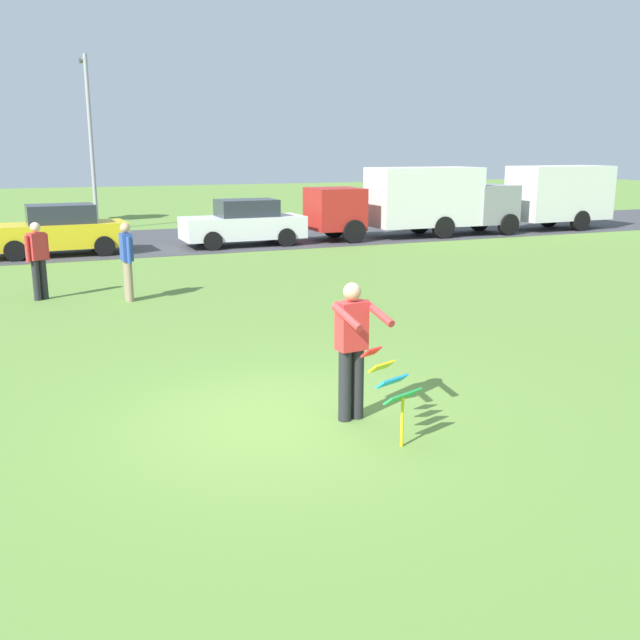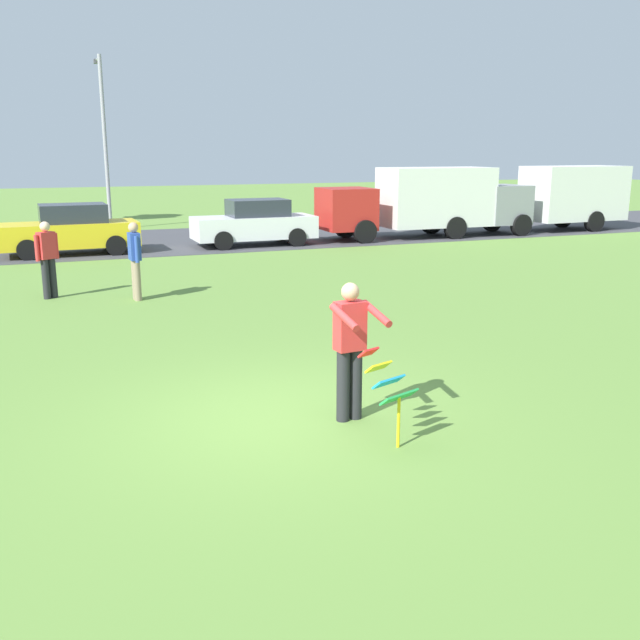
{
  "view_description": "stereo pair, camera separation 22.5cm",
  "coord_description": "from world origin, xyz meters",
  "px_view_note": "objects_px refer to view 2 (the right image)",
  "views": [
    {
      "loc": [
        -2.79,
        -7.96,
        3.28
      ],
      "look_at": [
        0.79,
        0.62,
        1.05
      ],
      "focal_mm": 40.04,
      "sensor_mm": 36.0,
      "label": 1
    },
    {
      "loc": [
        -2.58,
        -8.04,
        3.28
      ],
      "look_at": [
        0.79,
        0.62,
        1.05
      ],
      "focal_mm": 40.04,
      "sensor_mm": 36.0,
      "label": 2
    }
  ],
  "objects_px": {
    "person_kite_flyer": "(351,346)",
    "parked_truck_red_cab": "(416,200)",
    "streetlight_pole": "(104,132)",
    "person_walker_far": "(135,258)",
    "parked_car_white": "(255,223)",
    "person_walker_near": "(48,257)",
    "parked_truck_grey_van": "(558,196)",
    "parked_car_yellow": "(70,230)",
    "kite_held": "(388,384)"
  },
  "relations": [
    {
      "from": "parked_car_yellow",
      "to": "person_walker_far",
      "type": "distance_m",
      "value": 8.09
    },
    {
      "from": "kite_held",
      "to": "person_walker_near",
      "type": "height_order",
      "value": "person_walker_near"
    },
    {
      "from": "parked_truck_red_cab",
      "to": "person_walker_far",
      "type": "height_order",
      "value": "parked_truck_red_cab"
    },
    {
      "from": "person_kite_flyer",
      "to": "parked_truck_grey_van",
      "type": "height_order",
      "value": "parked_truck_grey_van"
    },
    {
      "from": "person_kite_flyer",
      "to": "kite_held",
      "type": "bearing_deg",
      "value": -82.38
    },
    {
      "from": "person_kite_flyer",
      "to": "parked_truck_red_cab",
      "type": "relative_size",
      "value": 0.26
    },
    {
      "from": "person_kite_flyer",
      "to": "person_walker_near",
      "type": "distance_m",
      "value": 9.87
    },
    {
      "from": "kite_held",
      "to": "person_walker_far",
      "type": "relative_size",
      "value": 0.62
    },
    {
      "from": "kite_held",
      "to": "parked_car_yellow",
      "type": "xyz_separation_m",
      "value": [
        -2.65,
        17.24,
        0.07
      ]
    },
    {
      "from": "parked_truck_grey_van",
      "to": "streetlight_pole",
      "type": "relative_size",
      "value": 0.97
    },
    {
      "from": "parked_truck_red_cab",
      "to": "person_walker_near",
      "type": "height_order",
      "value": "parked_truck_red_cab"
    },
    {
      "from": "parked_car_white",
      "to": "parked_truck_grey_van",
      "type": "height_order",
      "value": "parked_truck_grey_van"
    },
    {
      "from": "person_kite_flyer",
      "to": "parked_truck_red_cab",
      "type": "distance_m",
      "value": 19.19
    },
    {
      "from": "person_kite_flyer",
      "to": "person_walker_far",
      "type": "height_order",
      "value": "same"
    },
    {
      "from": "person_kite_flyer",
      "to": "parked_car_white",
      "type": "distance_m",
      "value": 16.81
    },
    {
      "from": "parked_truck_grey_van",
      "to": "parked_truck_red_cab",
      "type": "bearing_deg",
      "value": 179.99
    },
    {
      "from": "parked_car_white",
      "to": "streetlight_pole",
      "type": "bearing_deg",
      "value": 119.6
    },
    {
      "from": "person_kite_flyer",
      "to": "parked_car_yellow",
      "type": "height_order",
      "value": "person_kite_flyer"
    },
    {
      "from": "streetlight_pole",
      "to": "parked_truck_red_cab",
      "type": "bearing_deg",
      "value": -35.08
    },
    {
      "from": "streetlight_pole",
      "to": "person_walker_far",
      "type": "distance_m",
      "value": 15.77
    },
    {
      "from": "parked_car_white",
      "to": "person_walker_far",
      "type": "xyz_separation_m",
      "value": [
        -5.07,
        -8.02,
        0.16
      ]
    },
    {
      "from": "kite_held",
      "to": "parked_truck_red_cab",
      "type": "bearing_deg",
      "value": 60.4
    },
    {
      "from": "parked_car_yellow",
      "to": "parked_truck_grey_van",
      "type": "xyz_separation_m",
      "value": [
        19.02,
        -0.0,
        0.64
      ]
    },
    {
      "from": "parked_truck_grey_van",
      "to": "person_walker_far",
      "type": "bearing_deg",
      "value": -155.98
    },
    {
      "from": "parked_car_yellow",
      "to": "streetlight_pole",
      "type": "distance_m",
      "value": 8.31
    },
    {
      "from": "person_kite_flyer",
      "to": "parked_car_white",
      "type": "height_order",
      "value": "person_kite_flyer"
    },
    {
      "from": "kite_held",
      "to": "parked_truck_red_cab",
      "type": "xyz_separation_m",
      "value": [
        9.8,
        17.24,
        0.7
      ]
    },
    {
      "from": "kite_held",
      "to": "parked_truck_grey_van",
      "type": "bearing_deg",
      "value": 46.5
    },
    {
      "from": "parked_car_yellow",
      "to": "person_walker_far",
      "type": "height_order",
      "value": "person_walker_far"
    },
    {
      "from": "person_kite_flyer",
      "to": "parked_car_yellow",
      "type": "relative_size",
      "value": 0.41
    },
    {
      "from": "person_kite_flyer",
      "to": "parked_car_white",
      "type": "relative_size",
      "value": 0.41
    },
    {
      "from": "person_kite_flyer",
      "to": "streetlight_pole",
      "type": "height_order",
      "value": "streetlight_pole"
    },
    {
      "from": "person_walker_far",
      "to": "person_walker_near",
      "type": "bearing_deg",
      "value": 153.79
    },
    {
      "from": "parked_car_yellow",
      "to": "parked_truck_red_cab",
      "type": "distance_m",
      "value": 12.47
    },
    {
      "from": "parked_truck_grey_van",
      "to": "person_walker_near",
      "type": "xyz_separation_m",
      "value": [
        -19.79,
        -7.13,
        -0.48
      ]
    },
    {
      "from": "streetlight_pole",
      "to": "person_walker_far",
      "type": "xyz_separation_m",
      "value": [
        -0.85,
        -15.44,
        -3.06
      ]
    },
    {
      "from": "parked_car_white",
      "to": "parked_truck_red_cab",
      "type": "distance_m",
      "value": 6.39
    },
    {
      "from": "parked_truck_grey_van",
      "to": "person_walker_far",
      "type": "xyz_separation_m",
      "value": [
        -17.99,
        -8.02,
        -0.48
      ]
    },
    {
      "from": "kite_held",
      "to": "streetlight_pole",
      "type": "bearing_deg",
      "value": 91.81
    },
    {
      "from": "parked_car_white",
      "to": "person_walker_far",
      "type": "bearing_deg",
      "value": -122.28
    },
    {
      "from": "parked_car_yellow",
      "to": "streetlight_pole",
      "type": "bearing_deg",
      "value": 75.84
    },
    {
      "from": "parked_car_white",
      "to": "person_kite_flyer",
      "type": "bearing_deg",
      "value": -102.18
    },
    {
      "from": "kite_held",
      "to": "parked_car_white",
      "type": "bearing_deg",
      "value": 78.72
    },
    {
      "from": "parked_truck_grey_van",
      "to": "person_walker_near",
      "type": "bearing_deg",
      "value": -160.19
    },
    {
      "from": "parked_car_white",
      "to": "kite_held",
      "type": "bearing_deg",
      "value": -101.28
    },
    {
      "from": "person_kite_flyer",
      "to": "parked_truck_red_cab",
      "type": "height_order",
      "value": "parked_truck_red_cab"
    },
    {
      "from": "person_walker_near",
      "to": "person_kite_flyer",
      "type": "bearing_deg",
      "value": -70.34
    },
    {
      "from": "parked_truck_red_cab",
      "to": "person_walker_near",
      "type": "distance_m",
      "value": 15.03
    },
    {
      "from": "person_kite_flyer",
      "to": "parked_truck_red_cab",
      "type": "bearing_deg",
      "value": 58.91
    },
    {
      "from": "parked_truck_red_cab",
      "to": "person_walker_far",
      "type": "bearing_deg",
      "value": -144.94
    }
  ]
}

